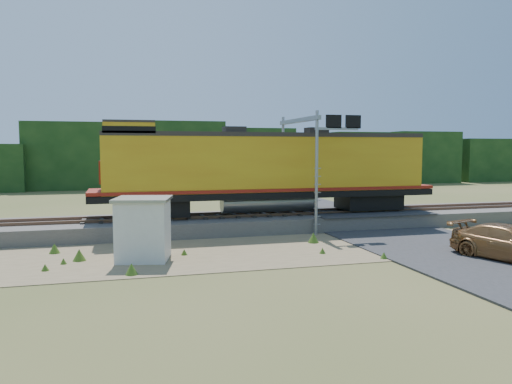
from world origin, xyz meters
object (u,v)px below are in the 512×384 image
object	(u,v)px
locomotive	(263,168)
car	(512,244)
shed	(143,229)
signal_gantry	(308,142)

from	to	relation	value
locomotive	car	size ratio (longest dim) A/B	3.92
shed	signal_gantry	world-z (taller)	signal_gantry
locomotive	car	distance (m)	13.37
signal_gantry	car	world-z (taller)	signal_gantry
shed	car	bearing A→B (deg)	-3.38
signal_gantry	car	bearing A→B (deg)	-63.38
locomotive	signal_gantry	distance (m)	2.95
locomotive	signal_gantry	size ratio (longest dim) A/B	2.99
shed	signal_gantry	bearing A→B (deg)	44.54
locomotive	car	bearing A→B (deg)	-55.01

